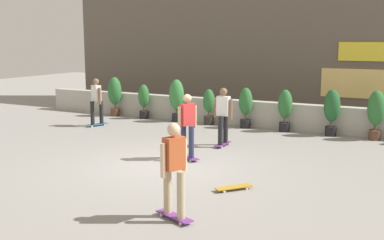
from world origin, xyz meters
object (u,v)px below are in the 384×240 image
object	(u,v)px
potted_plant_7	(376,111)
skater_far_right	(223,114)
skater_mid_plaza	(187,123)
potted_plant_2	(177,97)
potted_plant_4	(246,105)
potted_plant_5	(285,108)
potted_plant_0	(115,93)
potted_plant_6	(332,109)
skateboard_near_camera	(234,187)
skater_by_wall_right	(96,100)
skater_far_left	(174,167)
potted_plant_3	(209,105)
potted_plant_1	(144,100)

from	to	relation	value
potted_plant_7	skater_far_right	distance (m)	4.81
skater_mid_plaza	potted_plant_7	bearing A→B (deg)	50.22
potted_plant_2	potted_plant_7	xyz separation A→B (m)	(7.00, 0.00, -0.04)
potted_plant_4	potted_plant_5	size ratio (longest dim) A/B	1.00
potted_plant_0	potted_plant_6	distance (m)	8.52
skateboard_near_camera	skater_by_wall_right	bearing A→B (deg)	147.98
potted_plant_4	skater_far_left	distance (m)	8.76
skater_by_wall_right	skater_far_left	distance (m)	9.36
potted_plant_7	skater_far_left	size ratio (longest dim) A/B	0.90
potted_plant_6	skater_far_right	xyz separation A→B (m)	(-2.46, -2.96, 0.07)
skater_by_wall_right	skateboard_near_camera	world-z (taller)	skater_by_wall_right
potted_plant_3	potted_plant_7	size ratio (longest dim) A/B	0.84
skater_by_wall_right	skater_mid_plaza	xyz separation A→B (m)	(5.07, -2.67, 0.00)
potted_plant_6	skater_far_right	size ratio (longest dim) A/B	0.88
potted_plant_0	potted_plant_6	world-z (taller)	potted_plant_0
skater_far_right	skater_by_wall_right	distance (m)	5.34
potted_plant_1	potted_plant_0	bearing A→B (deg)	180.00
potted_plant_7	skater_far_right	size ratio (longest dim) A/B	0.90
potted_plant_0	skater_mid_plaza	distance (m)	7.56
potted_plant_2	potted_plant_7	distance (m)	7.00
potted_plant_3	skater_by_wall_right	distance (m)	4.00
potted_plant_5	skater_mid_plaza	distance (m)	4.92
skater_far_right	skater_by_wall_right	bearing A→B (deg)	170.86
potted_plant_5	potted_plant_6	world-z (taller)	potted_plant_6
potted_plant_1	potted_plant_2	distance (m)	1.47
skater_far_left	skateboard_near_camera	distance (m)	2.17
potted_plant_1	skater_mid_plaza	xyz separation A→B (m)	(4.48, -4.78, 0.20)
skater_far_left	potted_plant_0	bearing A→B (deg)	131.74
potted_plant_5	potted_plant_6	bearing A→B (deg)	0.00
potted_plant_5	skater_by_wall_right	distance (m)	6.56
potted_plant_2	potted_plant_0	bearing A→B (deg)	180.00
potted_plant_3	skater_far_right	size ratio (longest dim) A/B	0.76
potted_plant_0	potted_plant_7	world-z (taller)	potted_plant_0
potted_plant_4	potted_plant_6	world-z (taller)	potted_plant_6
potted_plant_3	potted_plant_7	bearing A→B (deg)	0.00
potted_plant_5	potted_plant_7	world-z (taller)	potted_plant_7
potted_plant_1	potted_plant_2	size ratio (longest dim) A/B	0.84
potted_plant_6	skater_far_left	size ratio (longest dim) A/B	0.88
skater_by_wall_right	skater_far_left	world-z (taller)	same
skater_mid_plaza	skater_far_left	world-z (taller)	same
potted_plant_0	skater_far_right	bearing A→B (deg)	-26.07
potted_plant_3	potted_plant_5	world-z (taller)	potted_plant_5
potted_plant_0	potted_plant_3	distance (m)	4.18
potted_plant_4	potted_plant_7	world-z (taller)	potted_plant_7
potted_plant_2	skater_by_wall_right	distance (m)	2.95
potted_plant_3	skater_far_right	distance (m)	3.51
skater_far_left	skateboard_near_camera	bearing A→B (deg)	81.57
skateboard_near_camera	potted_plant_3	bearing A→B (deg)	119.54
skater_far_right	skater_far_left	bearing A→B (deg)	-74.43
skater_far_right	skateboard_near_camera	bearing A→B (deg)	-62.90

